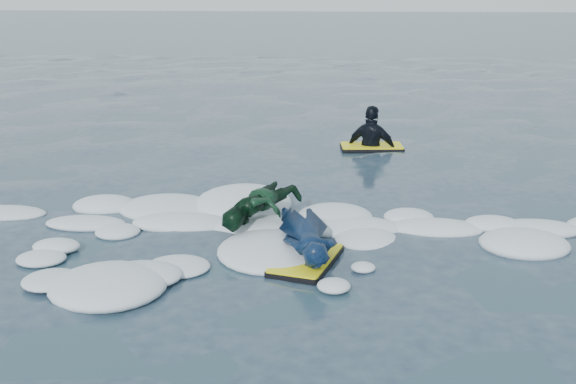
% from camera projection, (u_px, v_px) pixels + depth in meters
% --- Properties ---
extents(ground, '(120.00, 120.00, 0.00)m').
position_uv_depth(ground, '(199.00, 272.00, 7.43)').
color(ground, '#1C2F43').
rests_on(ground, ground).
extents(foam_band, '(12.00, 3.10, 0.30)m').
position_uv_depth(foam_band, '(217.00, 238.00, 8.42)').
color(foam_band, white).
rests_on(foam_band, ground).
extents(prone_woman_unit, '(0.87, 1.65, 0.40)m').
position_uv_depth(prone_woman_unit, '(307.00, 238.00, 7.80)').
color(prone_woman_unit, black).
rests_on(prone_woman_unit, ground).
extents(prone_child_unit, '(1.15, 1.43, 0.50)m').
position_uv_depth(prone_child_unit, '(262.00, 210.00, 8.58)').
color(prone_child_unit, black).
rests_on(prone_child_unit, ground).
extents(waiting_rider_unit, '(1.14, 0.70, 1.63)m').
position_uv_depth(waiting_rider_unit, '(372.00, 151.00, 12.75)').
color(waiting_rider_unit, black).
rests_on(waiting_rider_unit, ground).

